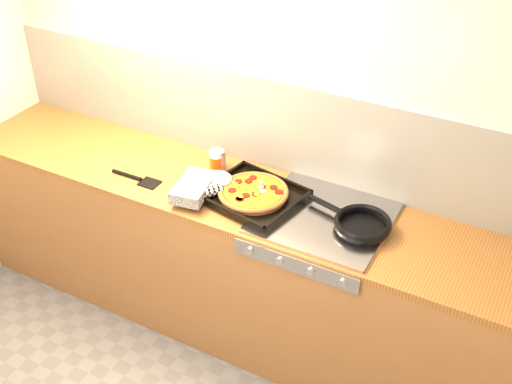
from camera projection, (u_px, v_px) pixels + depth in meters
The scene contains 9 objects.
room_shell at pixel (267, 124), 3.24m from camera, with size 3.20×3.20×3.20m.
counter_run at pixel (241, 262), 3.43m from camera, with size 3.20×0.62×0.90m.
stovetop at pixel (324, 218), 3.00m from camera, with size 0.60×0.56×0.02m, color #A3A2A7.
pizza_on_tray at pixel (238, 191), 3.11m from camera, with size 0.61×0.48×0.07m.
frying_pan at pixel (361, 224), 2.90m from camera, with size 0.46×0.32×0.04m.
tomato_can at pixel (218, 161), 3.32m from camera, with size 0.09×0.09×0.11m.
juice_glass at pixel (217, 161), 3.31m from camera, with size 0.07×0.07×0.12m.
wooden_spoon at pixel (269, 178), 3.27m from camera, with size 0.30×0.07×0.02m.
black_spatula at pixel (136, 178), 3.27m from camera, with size 0.28×0.09×0.02m.
Camera 1 is at (1.31, -1.17, 2.70)m, focal length 45.00 mm.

